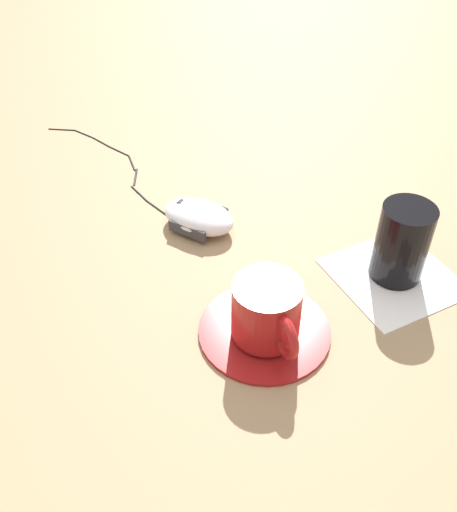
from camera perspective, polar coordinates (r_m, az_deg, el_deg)
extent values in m
plane|color=#9E7F5B|center=(0.70, 5.46, -1.64)|extent=(3.00, 3.00, 0.00)
cylinder|color=maroon|center=(0.63, 3.61, -7.33)|extent=(0.15, 0.15, 0.01)
cylinder|color=maroon|center=(0.60, 3.80, -5.35)|extent=(0.07, 0.07, 0.07)
torus|color=maroon|center=(0.57, 5.63, -7.94)|extent=(0.03, 0.05, 0.05)
ellipsoid|color=silver|center=(0.76, -2.99, 3.97)|extent=(0.09, 0.11, 0.04)
cylinder|color=#38383D|center=(0.76, -4.78, 5.15)|extent=(0.01, 0.01, 0.01)
cube|color=#38383D|center=(0.74, -4.16, 2.50)|extent=(0.02, 0.05, 0.02)
cube|color=#38383D|center=(0.78, -1.86, 4.86)|extent=(0.02, 0.05, 0.02)
cylinder|color=black|center=(0.81, -7.25, 4.89)|extent=(0.00, 0.04, 0.00)
cylinder|color=black|center=(0.84, -8.93, 6.24)|extent=(0.01, 0.04, 0.00)
cylinder|color=black|center=(0.87, -9.51, 7.73)|extent=(0.03, 0.03, 0.00)
cylinder|color=black|center=(0.91, -9.66, 9.22)|extent=(0.02, 0.04, 0.00)
cylinder|color=black|center=(0.94, -10.88, 10.30)|extent=(0.01, 0.04, 0.00)
cylinder|color=black|center=(0.97, -12.62, 11.09)|extent=(0.01, 0.04, 0.00)
cylinder|color=black|center=(1.00, -14.30, 11.80)|extent=(0.01, 0.04, 0.00)
cylinder|color=black|center=(1.02, -16.34, 12.10)|extent=(0.03, 0.04, 0.00)
sphere|color=black|center=(0.79, -6.29, 4.21)|extent=(0.00, 0.00, 0.00)
sphere|color=black|center=(0.82, -8.18, 5.54)|extent=(0.00, 0.00, 0.00)
sphere|color=black|center=(0.85, -9.65, 6.91)|extent=(0.00, 0.00, 0.00)
sphere|color=black|center=(0.89, -9.37, 8.52)|extent=(0.00, 0.00, 0.00)
sphere|color=black|center=(0.93, -9.95, 9.89)|extent=(0.00, 0.00, 0.00)
sphere|color=black|center=(0.96, -11.80, 10.68)|extent=(0.00, 0.00, 0.00)
sphere|color=black|center=(0.99, -13.41, 11.49)|extent=(0.00, 0.00, 0.00)
sphere|color=black|center=(1.02, -15.17, 12.11)|extent=(0.00, 0.00, 0.00)
sphere|color=black|center=(1.03, -17.50, 12.09)|extent=(0.00, 0.00, 0.00)
cube|color=white|center=(0.72, 16.18, -1.95)|extent=(0.17, 0.17, 0.00)
cylinder|color=black|center=(0.69, 16.97, 1.30)|extent=(0.06, 0.06, 0.10)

